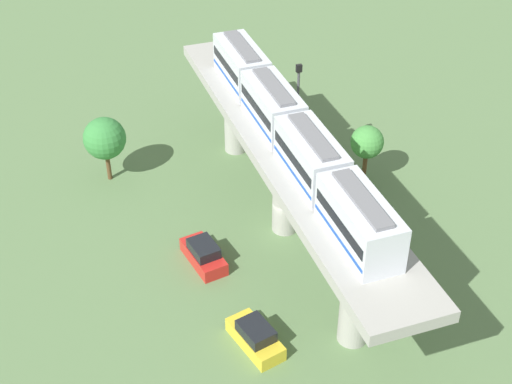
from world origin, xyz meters
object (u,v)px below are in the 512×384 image
Objects in this scene: parked_car_red at (204,254)px; train at (291,131)px; parked_car_yellow at (255,337)px; signal_post at (297,117)px; tree_mid_lot at (367,143)px; tree_near_viaduct at (105,139)px.

train is at bearing 178.88° from parked_car_red.
signal_post is (-9.31, -16.53, 4.77)m from parked_car_yellow.
parked_car_yellow is at bearing 86.03° from parked_car_red.
tree_mid_lot is at bearing 150.48° from signal_post.
tree_near_viaduct is (5.20, -21.08, 3.10)m from parked_car_yellow.
parked_car_red is 13.64m from tree_near_viaduct.
train reaches higher than parked_car_red.
parked_car_yellow is at bearing 58.21° from train.
parked_car_yellow is at bearing 44.17° from tree_mid_lot.
train reaches higher than parked_car_yellow.
tree_mid_lot is at bearing -149.41° from parked_car_yellow.
tree_near_viaduct is at bearing -80.48° from parked_car_red.
tree_mid_lot reaches higher than parked_car_yellow.
train is 10.65m from parked_car_red.
tree_near_viaduct is 15.29m from signal_post.
parked_car_yellow is 8.57m from parked_car_red.
tree_mid_lot is 5.87m from signal_post.
signal_post is at bearing -151.37° from parked_car_red.
signal_post is at bearing 162.61° from tree_near_viaduct.
parked_car_yellow and parked_car_red have the same top height.
train reaches higher than signal_post.
tree_near_viaduct is 20.71m from tree_mid_lot.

